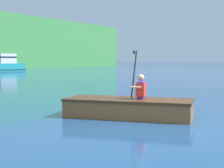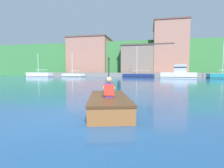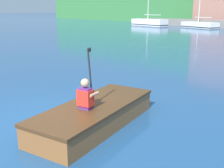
% 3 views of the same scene
% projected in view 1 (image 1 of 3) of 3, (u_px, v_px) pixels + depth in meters
% --- Properties ---
extents(ground_plane, '(300.00, 300.00, 0.00)m').
position_uv_depth(ground_plane, '(143.00, 127.00, 7.44)').
color(ground_plane, navy).
extents(moored_boat_dock_center_far, '(5.31, 1.94, 2.16)m').
position_uv_depth(moored_boat_dock_center_far, '(5.00, 65.00, 41.94)').
color(moored_boat_dock_center_far, '#197A84').
rests_on(moored_boat_dock_center_far, ground).
extents(rowboat_foreground, '(2.00, 3.39, 0.48)m').
position_uv_depth(rowboat_foreground, '(127.00, 107.00, 8.67)').
color(rowboat_foreground, brown).
rests_on(rowboat_foreground, ground).
extents(person_paddler, '(0.41, 0.40, 1.21)m').
position_uv_depth(person_paddler, '(141.00, 88.00, 8.53)').
color(person_paddler, '#592672').
rests_on(person_paddler, rowboat_foreground).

